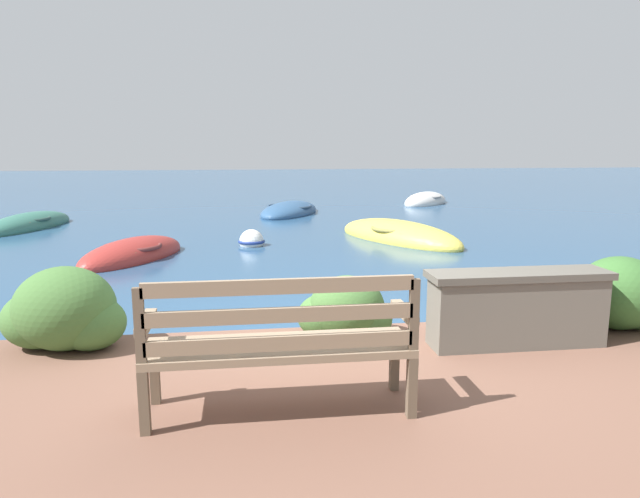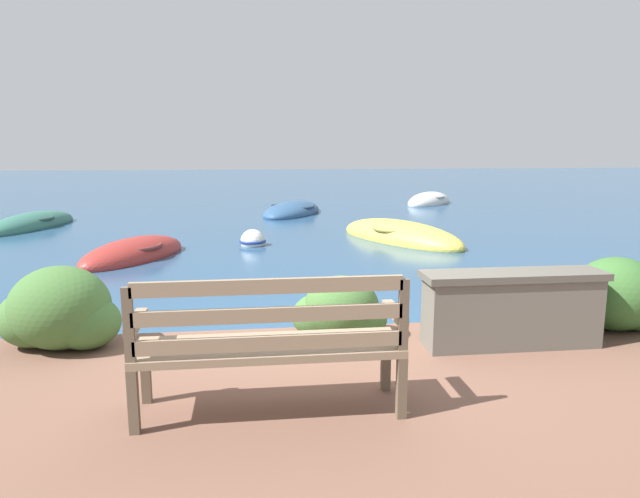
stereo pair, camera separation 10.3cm
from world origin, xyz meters
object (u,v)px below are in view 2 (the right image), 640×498
rowboat_outer (292,212)px  mooring_buoy (253,241)px  rowboat_nearest (134,255)px  rowboat_distant (429,202)px  park_bench (270,341)px  rowboat_far (32,225)px  rowboat_mid (400,237)px

rowboat_outer → mooring_buoy: 5.14m
rowboat_nearest → rowboat_outer: (3.17, 6.02, -0.00)m
rowboat_nearest → rowboat_distant: 11.30m
rowboat_nearest → rowboat_outer: size_ratio=0.83×
park_bench → rowboat_far: bearing=114.9°
park_bench → rowboat_mid: park_bench is taller
rowboat_outer → rowboat_nearest: bearing=-2.7°
rowboat_mid → rowboat_distant: rowboat_mid is taller
rowboat_nearest → park_bench: bearing=45.4°
rowboat_distant → rowboat_mid: bearing=-159.4°
park_bench → rowboat_far: (-5.20, 10.56, -0.65)m
rowboat_nearest → mooring_buoy: rowboat_nearest is taller
rowboat_distant → rowboat_far: bearing=153.3°
park_bench → rowboat_mid: 8.32m
rowboat_far → mooring_buoy: rowboat_far is taller
rowboat_outer → park_bench: bearing=20.2°
rowboat_nearest → rowboat_outer: 6.80m
rowboat_nearest → rowboat_distant: size_ratio=1.10×
rowboat_outer → rowboat_distant: bearing=139.6°
rowboat_nearest → rowboat_outer: rowboat_nearest is taller
rowboat_far → rowboat_outer: 6.56m
mooring_buoy → rowboat_nearest: bearing=-153.6°
rowboat_mid → rowboat_distant: 7.43m
park_bench → rowboat_far: size_ratio=0.53×
park_bench → mooring_buoy: 7.52m
rowboat_nearest → rowboat_outer: bearing=179.6°
rowboat_mid → rowboat_outer: 5.09m
rowboat_mid → rowboat_far: bearing=-136.0°
rowboat_far → rowboat_outer: rowboat_far is taller
rowboat_outer → mooring_buoy: size_ratio=6.16×
rowboat_mid → rowboat_far: size_ratio=1.08×
rowboat_nearest → rowboat_far: size_ratio=0.81×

